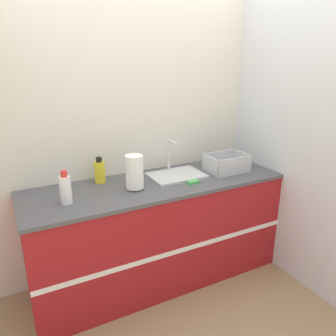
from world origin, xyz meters
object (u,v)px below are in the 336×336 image
sink (176,174)px  paper_towel_roll (134,172)px  dish_rack (226,165)px  bottle_white_spray (65,189)px  bottle_yellow (100,171)px

sink → paper_towel_roll: 0.45m
dish_rack → bottle_white_spray: (-1.41, -0.04, 0.05)m
sink → dish_rack: size_ratio=1.29×
bottle_yellow → dish_rack: bearing=-13.2°
dish_rack → bottle_yellow: bottle_yellow is taller
bottle_yellow → bottle_white_spray: bearing=-137.9°
paper_towel_roll → dish_rack: paper_towel_roll is taller
sink → paper_towel_roll: size_ratio=1.70×
paper_towel_roll → sink: bearing=14.2°
dish_rack → sink: bearing=168.9°
sink → dish_rack: (0.46, -0.09, 0.04)m
bottle_white_spray → sink: bearing=8.0°
dish_rack → bottle_white_spray: bearing=-178.3°
dish_rack → bottle_white_spray: size_ratio=1.48×
paper_towel_roll → bottle_yellow: bearing=125.9°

